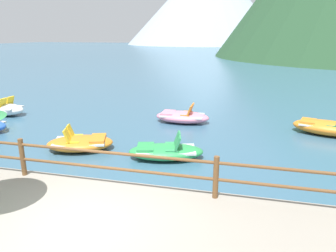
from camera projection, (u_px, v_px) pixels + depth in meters
ground_plane at (226, 63)px, 43.30m from camera, size 200.00×200.00×0.00m
dock_railing at (112, 162)px, 7.20m from camera, size 23.92×0.12×0.95m
pedal_boat_0 at (182, 117)px, 14.04m from camera, size 2.38×1.25×0.84m
pedal_boat_1 at (1, 109)px, 15.31m from camera, size 2.41×1.27×0.90m
pedal_boat_3 at (326, 127)px, 12.33m from camera, size 2.75×1.86×0.88m
pedal_boat_5 at (81, 143)px, 10.72m from camera, size 2.52×2.00×0.81m
pedal_boat_6 at (166, 151)px, 9.95m from camera, size 2.56×1.68×0.81m
distant_peak at (208, 1)px, 121.60m from camera, size 62.63×62.63×32.63m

